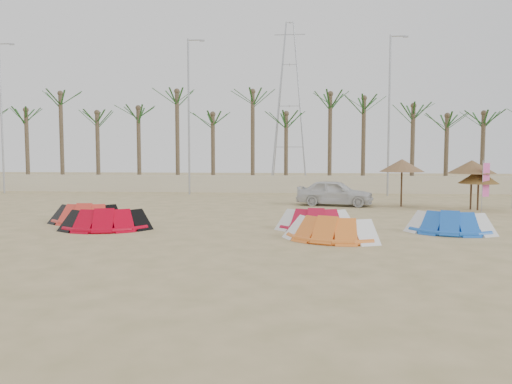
# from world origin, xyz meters

# --- Properties ---
(ground) EXTENTS (120.00, 120.00, 0.00)m
(ground) POSITION_xyz_m (0.00, 0.00, 0.00)
(ground) COLOR tan
(ground) RESTS_ON ground
(boundary_wall) EXTENTS (60.00, 0.30, 1.30)m
(boundary_wall) POSITION_xyz_m (0.00, 22.00, 0.65)
(boundary_wall) COLOR beige
(boundary_wall) RESTS_ON ground
(palm_line) EXTENTS (52.00, 4.00, 7.70)m
(palm_line) POSITION_xyz_m (0.67, 23.50, 6.44)
(palm_line) COLOR brown
(palm_line) RESTS_ON ground
(lamp_a) EXTENTS (1.25, 0.14, 11.00)m
(lamp_a) POSITION_xyz_m (-19.96, 20.00, 5.77)
(lamp_a) COLOR #A5A8AD
(lamp_a) RESTS_ON ground
(lamp_b) EXTENTS (1.25, 0.14, 11.00)m
(lamp_b) POSITION_xyz_m (-5.96, 20.00, 5.77)
(lamp_b) COLOR #A5A8AD
(lamp_b) RESTS_ON ground
(lamp_c) EXTENTS (1.25, 0.14, 11.00)m
(lamp_c) POSITION_xyz_m (8.04, 20.00, 5.77)
(lamp_c) COLOR #A5A8AD
(lamp_c) RESTS_ON ground
(pylon) EXTENTS (3.00, 3.00, 14.00)m
(pylon) POSITION_xyz_m (1.00, 28.00, 0.00)
(pylon) COLOR #A5A8AD
(pylon) RESTS_ON ground
(kite_red_left) EXTENTS (3.10, 1.75, 0.90)m
(kite_red_left) POSITION_xyz_m (-7.12, 5.22, 0.42)
(kite_red_left) COLOR red
(kite_red_left) RESTS_ON ground
(kite_red_mid) EXTENTS (3.54, 2.12, 0.90)m
(kite_red_mid) POSITION_xyz_m (-5.56, 3.48, 0.42)
(kite_red_mid) COLOR #B60016
(kite_red_mid) RESTS_ON ground
(kite_red_right) EXTENTS (2.98, 1.59, 0.90)m
(kite_red_right) POSITION_xyz_m (2.50, 4.17, 0.42)
(kite_red_right) COLOR #B70F2D
(kite_red_right) RESTS_ON ground
(kite_orange) EXTENTS (3.60, 2.51, 0.90)m
(kite_orange) POSITION_xyz_m (2.87, 1.87, 0.42)
(kite_orange) COLOR orange
(kite_orange) RESTS_ON ground
(kite_blue) EXTENTS (3.34, 2.24, 0.90)m
(kite_blue) POSITION_xyz_m (7.37, 3.78, 0.42)
(kite_blue) COLOR blue
(kite_blue) RESTS_ON ground
(parasol_left) EXTENTS (2.47, 2.47, 2.64)m
(parasol_left) POSITION_xyz_m (7.53, 12.97, 2.28)
(parasol_left) COLOR #4C331E
(parasol_left) RESTS_ON ground
(parasol_mid) EXTENTS (2.45, 2.45, 2.60)m
(parasol_mid) POSITION_xyz_m (10.87, 11.74, 2.25)
(parasol_mid) COLOR #4C331E
(parasol_mid) RESTS_ON ground
(parasol_right) EXTENTS (2.02, 2.02, 2.09)m
(parasol_right) POSITION_xyz_m (11.12, 11.43, 1.74)
(parasol_right) COLOR #4C331E
(parasol_right) RESTS_ON ground
(flag_pink) EXTENTS (0.44, 0.18, 2.62)m
(flag_pink) POSITION_xyz_m (11.20, 10.62, 1.55)
(flag_pink) COLOR #A5A8AD
(flag_pink) RESTS_ON ground
(car) EXTENTS (4.56, 2.60, 1.46)m
(car) POSITION_xyz_m (3.88, 13.18, 0.73)
(car) COLOR silver
(car) RESTS_ON ground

